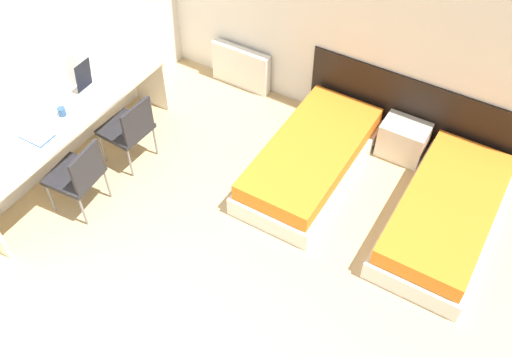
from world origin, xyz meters
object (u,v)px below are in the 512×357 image
(bed_near_window, at_px, (311,159))
(nightstand, at_px, (403,140))
(chair_near_laptop, at_px, (129,128))
(bed_near_door, at_px, (445,215))
(chair_near_notebook, at_px, (78,174))
(laptop, at_px, (93,87))

(bed_near_window, height_order, nightstand, nightstand)
(nightstand, xyz_separation_m, chair_near_laptop, (-2.49, -1.61, 0.27))
(bed_near_door, bearing_deg, nightstand, 133.55)
(nightstand, xyz_separation_m, chair_near_notebook, (-2.49, -2.39, 0.27))
(nightstand, xyz_separation_m, laptop, (-2.94, -1.57, 0.60))
(chair_near_laptop, bearing_deg, bed_near_window, 28.42)
(chair_near_notebook, bearing_deg, bed_near_door, 21.46)
(bed_near_window, relative_size, bed_near_door, 1.00)
(bed_near_window, bearing_deg, bed_near_door, 0.00)
(bed_near_window, bearing_deg, nightstand, 46.45)
(bed_near_window, height_order, bed_near_door, same)
(nightstand, distance_m, laptop, 3.38)
(chair_near_laptop, bearing_deg, laptop, 178.46)
(laptop, bearing_deg, nightstand, 26.73)
(chair_near_laptop, distance_m, laptop, 0.56)
(bed_near_door, bearing_deg, chair_near_notebook, -153.58)
(nightstand, height_order, chair_near_notebook, chair_near_notebook)
(bed_near_door, xyz_separation_m, chair_near_notebook, (-3.23, -1.61, 0.28))
(bed_near_door, distance_m, chair_near_notebook, 3.62)
(bed_near_door, distance_m, laptop, 3.81)
(nightstand, distance_m, chair_near_notebook, 3.46)
(bed_near_door, relative_size, laptop, 5.36)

